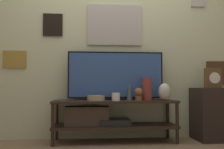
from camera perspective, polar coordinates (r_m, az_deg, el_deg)
ground_plane at (r=3.02m, az=1.09°, el=-15.46°), size 12.00×12.00×0.00m
wall_back at (r=3.53m, az=0.20°, el=8.57°), size 6.40×0.08×2.70m
media_console at (r=3.21m, az=-1.58°, el=-8.92°), size 1.49×0.43×0.50m
television at (r=3.30m, az=0.82°, el=-0.12°), size 1.20×0.05×0.60m
vase_wide_bowl at (r=3.10m, az=-3.50°, el=-5.12°), size 0.20×0.20×0.06m
vase_urn_stoneware at (r=3.22m, az=11.38°, el=-3.71°), size 0.15×0.14×0.21m
vase_slim_bronze at (r=3.22m, az=3.84°, el=-3.76°), size 0.07×0.07×0.21m
vase_tall_ceramic at (r=3.21m, az=7.60°, el=-3.16°), size 0.12×0.12×0.27m
candle_jar at (r=3.06m, az=0.82°, el=-4.87°), size 0.10×0.10×0.10m
decorative_bust at (r=3.11m, az=5.78°, el=-4.15°), size 0.10×0.10×0.15m
side_table at (r=3.54m, az=20.35°, el=-8.05°), size 0.35×0.43×0.65m
mantel_clock at (r=3.53m, az=21.09°, el=-0.72°), size 0.19×0.11×0.25m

